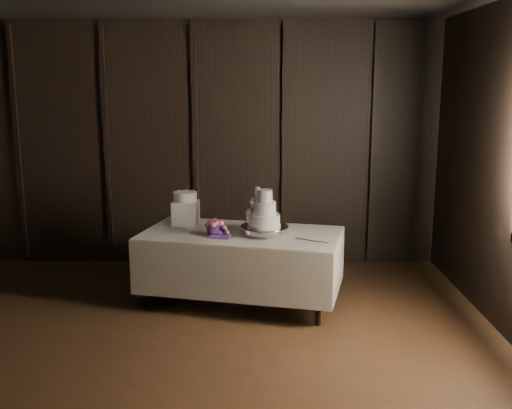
% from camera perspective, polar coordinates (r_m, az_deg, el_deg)
% --- Properties ---
extents(room, '(6.08, 7.08, 3.08)m').
position_cam_1_polar(room, '(4.05, -10.93, 0.63)').
color(room, black).
rests_on(room, ground).
extents(display_table, '(2.18, 1.47, 0.76)m').
position_cam_1_polar(display_table, '(6.17, -1.40, -5.77)').
color(display_table, beige).
rests_on(display_table, ground).
extents(cake_stand, '(0.49, 0.49, 0.09)m').
position_cam_1_polar(cake_stand, '(5.97, 0.81, -2.49)').
color(cake_stand, silver).
rests_on(cake_stand, display_table).
extents(wedding_cake, '(0.35, 0.31, 0.37)m').
position_cam_1_polar(wedding_cake, '(5.91, 0.56, -0.73)').
color(wedding_cake, white).
rests_on(wedding_cake, cake_stand).
extents(bouquet, '(0.36, 0.45, 0.20)m').
position_cam_1_polar(bouquet, '(5.97, -3.87, -2.28)').
color(bouquet, '#B53E59').
rests_on(bouquet, display_table).
extents(box_pedestal, '(0.28, 0.28, 0.25)m').
position_cam_1_polar(box_pedestal, '(6.45, -6.71, -0.78)').
color(box_pedestal, white).
rests_on(box_pedestal, display_table).
extents(small_cake, '(0.30, 0.30, 0.10)m').
position_cam_1_polar(small_cake, '(6.42, -6.75, 0.75)').
color(small_cake, white).
rests_on(small_cake, box_pedestal).
extents(cake_knife, '(0.31, 0.24, 0.01)m').
position_cam_1_polar(cake_knife, '(5.78, 4.92, -3.40)').
color(cake_knife, silver).
rests_on(cake_knife, display_table).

